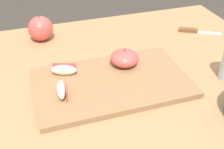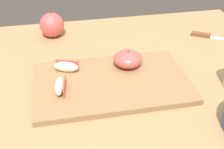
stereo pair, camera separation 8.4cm
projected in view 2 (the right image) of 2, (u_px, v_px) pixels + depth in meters
The scene contains 7 objects.
dining_table at pixel (112, 113), 0.91m from camera, with size 1.19×0.97×0.73m.
cutting_board at pixel (112, 82), 0.86m from camera, with size 0.45×0.27×0.02m.
apple_half_skin_up at pixel (128, 59), 0.91m from camera, with size 0.09×0.09×0.06m.
apple_wedge_front at pixel (60, 86), 0.81m from camera, with size 0.04×0.08×0.03m.
apple_wedge_back at pixel (66, 67), 0.89m from camera, with size 0.08×0.05×0.03m.
paring_knife at pixel (205, 35), 1.12m from camera, with size 0.15×0.09×0.01m.
whole_apple_pink_lady at pixel (52, 25), 1.10m from camera, with size 0.09×0.09×0.10m.
Camera 2 is at (-0.13, -0.67, 1.25)m, focal length 47.31 mm.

